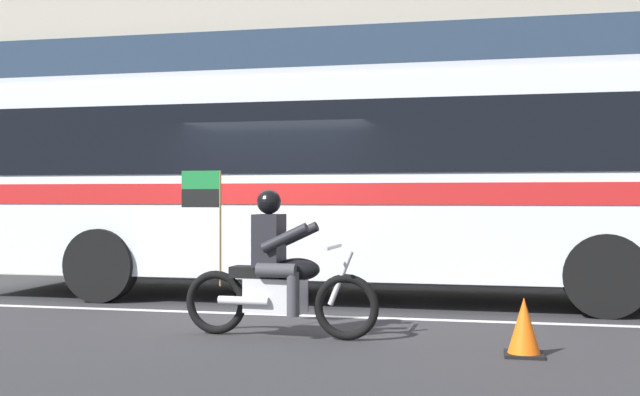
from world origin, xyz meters
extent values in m
plane|color=#2B2B2D|center=(0.00, 0.00, 0.00)|extent=(60.00, 60.00, 0.00)
cube|color=#B7B2A8|center=(0.00, 5.10, 0.07)|extent=(28.00, 3.80, 0.15)
cube|color=silver|center=(0.00, -0.60, 0.00)|extent=(26.60, 0.14, 0.01)
cube|color=#233347|center=(0.00, 6.96, 4.60)|extent=(25.76, 0.10, 1.40)
cube|color=silver|center=(1.06, 1.20, 1.73)|extent=(11.59, 2.69, 2.70)
cube|color=black|center=(1.06, 1.20, 2.28)|extent=(10.67, 2.72, 0.96)
cube|color=red|center=(1.06, 1.20, 1.53)|extent=(11.36, 2.72, 0.28)
cube|color=#ADB1BA|center=(1.06, 1.20, 3.14)|extent=(11.36, 2.56, 0.16)
cylinder|color=black|center=(-2.52, 0.02, 0.52)|extent=(1.04, 0.30, 1.04)
cylinder|color=black|center=(4.24, 0.02, 0.52)|extent=(1.04, 0.30, 1.04)
torus|color=black|center=(1.39, -2.12, 0.34)|extent=(0.69, 0.12, 0.69)
torus|color=black|center=(-0.06, -2.06, 0.34)|extent=(0.69, 0.12, 0.69)
cube|color=silver|center=(0.61, -2.09, 0.44)|extent=(0.65, 0.31, 0.36)
ellipsoid|color=black|center=(0.86, -2.10, 0.72)|extent=(0.49, 0.30, 0.24)
cube|color=black|center=(0.41, -2.08, 0.69)|extent=(0.57, 0.28, 0.12)
cylinder|color=silver|center=(1.33, -2.12, 0.65)|extent=(0.28, 0.07, 0.58)
cylinder|color=silver|center=(1.25, -2.12, 0.96)|extent=(0.07, 0.64, 0.04)
cylinder|color=silver|center=(0.31, -2.24, 0.39)|extent=(0.55, 0.11, 0.09)
cube|color=black|center=(0.54, -2.09, 1.02)|extent=(0.29, 0.37, 0.56)
sphere|color=black|center=(0.54, -2.09, 1.44)|extent=(0.26, 0.26, 0.26)
cylinder|color=#38383D|center=(0.69, -1.91, 0.72)|extent=(0.43, 0.17, 0.15)
cylinder|color=#38383D|center=(0.87, -1.92, 0.48)|extent=(0.13, 0.13, 0.46)
cylinder|color=#38383D|center=(0.68, -2.27, 0.72)|extent=(0.43, 0.17, 0.15)
cylinder|color=#38383D|center=(0.86, -2.28, 0.48)|extent=(0.13, 0.13, 0.46)
cylinder|color=black|center=(0.79, -1.90, 1.06)|extent=(0.52, 0.13, 0.32)
cylinder|color=black|center=(0.78, -2.30, 1.06)|extent=(0.52, 0.13, 0.32)
cylinder|color=olive|center=(-0.01, -2.06, 1.15)|extent=(0.02, 0.02, 1.25)
cube|color=#197233|center=(-0.24, -2.05, 1.68)|extent=(0.44, 0.04, 0.20)
cube|color=black|center=(-0.24, -2.05, 1.47)|extent=(0.44, 0.04, 0.20)
cylinder|color=#4C8C3F|center=(0.00, 3.64, 0.44)|extent=(0.22, 0.22, 0.58)
sphere|color=#4C8C3F|center=(0.00, 3.64, 0.80)|extent=(0.20, 0.20, 0.20)
cylinder|color=#4C8C3F|center=(0.00, 3.50, 0.47)|extent=(0.09, 0.10, 0.09)
cone|color=#EA590F|center=(3.16, -2.56, 0.28)|extent=(0.32, 0.32, 0.55)
cube|color=black|center=(3.16, -2.56, 0.01)|extent=(0.36, 0.36, 0.03)
camera|label=1|loc=(2.82, -10.07, 1.50)|focal=43.71mm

